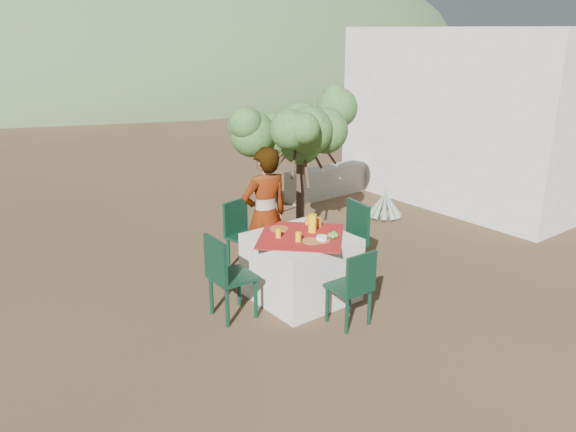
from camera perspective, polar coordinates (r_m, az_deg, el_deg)
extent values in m
plane|color=#372919|center=(6.20, 2.72, -10.15)|extent=(160.00, 160.00, 0.00)
cube|color=beige|center=(6.46, 1.32, -5.22)|extent=(1.02, 1.02, 0.75)
cube|color=maroon|center=(6.31, 1.34, -2.05)|extent=(1.30, 1.30, 0.01)
cylinder|color=black|center=(7.07, -4.17, -4.47)|extent=(0.04, 0.04, 0.44)
cylinder|color=black|center=(7.29, -2.36, -3.69)|extent=(0.04, 0.04, 0.44)
cylinder|color=black|center=(7.28, -6.07, -3.80)|extent=(0.04, 0.04, 0.44)
cylinder|color=black|center=(7.50, -4.25, -3.07)|extent=(0.04, 0.04, 0.44)
cube|color=black|center=(7.20, -4.25, -2.12)|extent=(0.49, 0.49, 0.04)
cube|color=black|center=(7.25, -5.36, -0.05)|extent=(0.41, 0.13, 0.43)
cylinder|color=black|center=(6.21, 6.24, -8.03)|extent=(0.04, 0.04, 0.42)
cylinder|color=black|center=(6.03, 3.98, -8.85)|extent=(0.04, 0.04, 0.42)
cylinder|color=black|center=(6.01, 8.27, -9.09)|extent=(0.04, 0.04, 0.42)
cylinder|color=black|center=(5.82, 6.00, -9.98)|extent=(0.04, 0.04, 0.42)
cube|color=black|center=(5.92, 6.19, -7.18)|extent=(0.40, 0.40, 0.04)
cube|color=black|center=(5.71, 7.45, -5.78)|extent=(0.39, 0.05, 0.41)
cylinder|color=black|center=(6.08, -3.29, -8.31)|extent=(0.05, 0.05, 0.46)
cylinder|color=black|center=(6.35, -5.00, -7.13)|extent=(0.05, 0.05, 0.46)
cylinder|color=black|center=(5.93, -6.19, -9.16)|extent=(0.05, 0.05, 0.46)
cylinder|color=black|center=(6.20, -7.80, -7.90)|extent=(0.05, 0.05, 0.46)
cube|color=black|center=(6.04, -5.64, -6.14)|extent=(0.45, 0.45, 0.04)
cube|color=black|center=(5.86, -7.37, -4.39)|extent=(0.06, 0.43, 0.45)
cylinder|color=black|center=(7.08, 3.60, -4.27)|extent=(0.05, 0.05, 0.48)
cylinder|color=black|center=(6.80, 5.22, -5.29)|extent=(0.05, 0.05, 0.48)
cylinder|color=black|center=(7.26, 6.00, -3.72)|extent=(0.05, 0.05, 0.48)
cylinder|color=black|center=(6.99, 7.67, -4.69)|extent=(0.05, 0.05, 0.48)
cube|color=black|center=(6.94, 5.69, -2.67)|extent=(0.51, 0.51, 0.04)
cube|color=black|center=(6.97, 7.12, -0.43)|extent=(0.11, 0.45, 0.47)
imported|color=#8C6651|center=(6.75, -2.33, 0.07)|extent=(0.65, 0.46, 1.68)
cylinder|color=#442D22|center=(8.08, 1.26, 2.32)|extent=(0.12, 0.12, 1.44)
sphere|color=#22561F|center=(7.91, 1.30, 7.35)|extent=(0.62, 0.62, 0.62)
sphere|color=#22561F|center=(8.24, 4.42, 8.85)|extent=(0.58, 0.58, 0.58)
sphere|color=#22561F|center=(7.66, -2.22, 7.77)|extent=(0.54, 0.54, 0.54)
sphere|color=#22561F|center=(8.37, -0.60, 9.42)|extent=(0.56, 0.56, 0.56)
sphere|color=#22561F|center=(7.54, 4.09, 7.16)|extent=(0.49, 0.49, 0.49)
sphere|color=slate|center=(9.44, 9.75, 0.12)|extent=(0.19, 0.19, 0.19)
cone|color=slate|center=(9.36, 9.83, 1.54)|extent=(0.10, 0.10, 0.55)
cone|color=slate|center=(9.48, 10.27, 1.32)|extent=(0.34, 0.13, 0.46)
cone|color=slate|center=(9.50, 9.84, 1.39)|extent=(0.29, 0.26, 0.48)
cone|color=slate|center=(9.48, 9.40, 1.37)|extent=(0.16, 0.33, 0.47)
cone|color=slate|center=(9.42, 9.11, 1.28)|extent=(0.20, 0.32, 0.47)
cone|color=slate|center=(9.35, 9.09, 1.15)|extent=(0.31, 0.23, 0.48)
cone|color=slate|center=(9.29, 9.34, 1.02)|extent=(0.34, 0.13, 0.46)
cone|color=slate|center=(9.27, 9.78, 0.95)|extent=(0.29, 0.26, 0.48)
cone|color=slate|center=(9.29, 10.23, 0.96)|extent=(0.16, 0.33, 0.47)
cone|color=slate|center=(9.35, 10.52, 1.06)|extent=(0.20, 0.32, 0.47)
cone|color=slate|center=(9.42, 10.53, 1.19)|extent=(0.31, 0.23, 0.48)
cube|color=silver|center=(11.00, 19.55, 9.77)|extent=(3.20, 4.20, 3.00)
cube|color=gray|center=(10.73, 5.72, 3.85)|extent=(2.60, 0.35, 0.55)
ellipsoid|color=#3E5831|center=(43.14, -16.89, 13.80)|extent=(48.00, 48.00, 20.00)
ellipsoid|color=slate|center=(59.30, -5.63, 15.56)|extent=(36.00, 36.00, 14.00)
cylinder|color=brown|center=(6.50, -0.89, -1.31)|extent=(0.22, 0.22, 0.01)
cylinder|color=brown|center=(6.14, 2.43, -2.55)|extent=(0.21, 0.21, 0.01)
cylinder|color=#F9B00F|center=(6.24, -0.99, -1.77)|extent=(0.06, 0.06, 0.10)
cylinder|color=#F9B00F|center=(6.13, 1.05, -2.12)|extent=(0.06, 0.06, 0.10)
cylinder|color=#F9B00F|center=(6.39, 2.49, -0.74)|extent=(0.10, 0.10, 0.21)
cylinder|color=brown|center=(6.17, 3.44, -2.47)|extent=(0.19, 0.19, 0.01)
cylinder|color=white|center=(6.16, 3.45, -2.22)|extent=(0.12, 0.12, 0.04)
cylinder|color=orange|center=(6.59, 3.13, -0.61)|extent=(0.07, 0.07, 0.11)
cylinder|color=orange|center=(6.66, 2.00, -0.46)|extent=(0.06, 0.06, 0.10)
cube|color=white|center=(6.52, 2.47, -0.93)|extent=(0.07, 0.05, 0.09)
sphere|color=#558731|center=(6.25, 4.30, -1.97)|extent=(0.06, 0.06, 0.06)
sphere|color=#558731|center=(6.29, 4.66, -1.82)|extent=(0.06, 0.06, 0.06)
sphere|color=#558731|center=(6.25, 4.87, -1.99)|extent=(0.06, 0.06, 0.06)
sphere|color=#558731|center=(6.22, 4.57, -2.08)|extent=(0.06, 0.06, 0.06)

